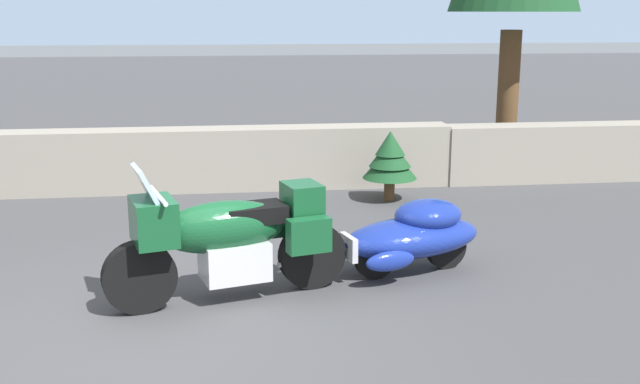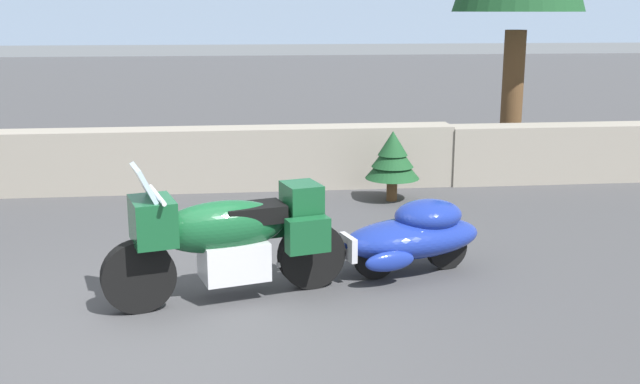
% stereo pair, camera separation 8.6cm
% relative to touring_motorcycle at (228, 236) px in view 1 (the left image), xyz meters
% --- Properties ---
extents(ground_plane, '(80.00, 80.00, 0.00)m').
position_rel_touring_motorcycle_xyz_m(ground_plane, '(-0.62, -0.75, -0.62)').
color(ground_plane, '#424244').
extents(stone_guard_wall, '(24.00, 0.59, 0.93)m').
position_rel_touring_motorcycle_xyz_m(stone_guard_wall, '(-0.15, 4.51, -0.17)').
color(stone_guard_wall, gray).
rests_on(stone_guard_wall, ground).
extents(touring_motorcycle, '(2.27, 1.10, 1.33)m').
position_rel_touring_motorcycle_xyz_m(touring_motorcycle, '(0.00, 0.00, 0.00)').
color(touring_motorcycle, black).
rests_on(touring_motorcycle, ground).
extents(car_shaped_trailer, '(2.22, 1.08, 0.76)m').
position_rel_touring_motorcycle_xyz_m(car_shaped_trailer, '(1.87, 0.51, -0.21)').
color(car_shaped_trailer, black).
rests_on(car_shaped_trailer, ground).
extents(pine_sapling_near, '(0.77, 0.77, 1.00)m').
position_rel_touring_motorcycle_xyz_m(pine_sapling_near, '(2.28, 3.54, 0.00)').
color(pine_sapling_near, brown).
rests_on(pine_sapling_near, ground).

